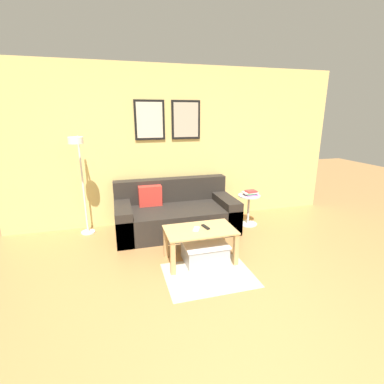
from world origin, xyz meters
TOP-DOWN VIEW (x-y plane):
  - ground_plane at (0.00, 0.00)m, footprint 16.00×16.00m
  - wall_back at (-0.00, 3.09)m, footprint 5.60×0.09m
  - area_rug at (-0.10, 1.20)m, footprint 1.01×0.78m
  - couch at (-0.19, 2.61)m, footprint 1.86×0.94m
  - coffee_table at (-0.10, 1.56)m, footprint 0.86×0.51m
  - storage_bin at (-0.05, 1.53)m, footprint 0.54×0.44m
  - floor_lamp at (-1.54, 2.67)m, footprint 0.21×0.48m
  - side_table at (1.03, 2.48)m, footprint 0.37×0.37m
  - book_stack at (1.05, 2.49)m, footprint 0.24×0.17m
  - remote_control at (-0.02, 1.58)m, footprint 0.07×0.16m
  - cell_phone at (-0.15, 1.56)m, footprint 0.12×0.15m

SIDE VIEW (x-z plane):
  - ground_plane at x=0.00m, z-range 0.00..0.00m
  - area_rug at x=-0.10m, z-range 0.00..0.01m
  - storage_bin at x=-0.05m, z-range 0.00..0.26m
  - couch at x=-0.19m, z-range -0.12..0.65m
  - side_table at x=1.03m, z-range 0.05..0.57m
  - coffee_table at x=-0.10m, z-range 0.13..0.56m
  - cell_phone at x=-0.15m, z-range 0.43..0.44m
  - remote_control at x=-0.02m, z-range 0.43..0.45m
  - book_stack at x=1.05m, z-range 0.51..0.59m
  - floor_lamp at x=-1.54m, z-range 0.35..1.85m
  - wall_back at x=0.00m, z-range 0.01..2.56m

